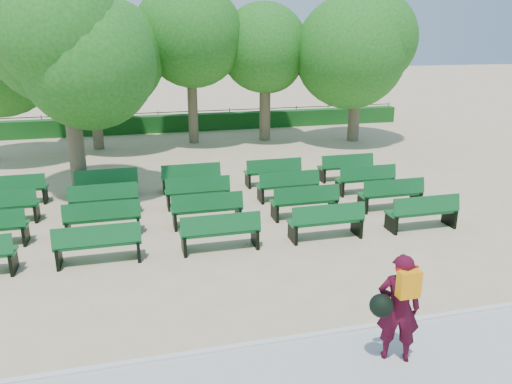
# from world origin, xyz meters

# --- Properties ---
(ground) EXTENTS (120.00, 120.00, 0.00)m
(ground) POSITION_xyz_m (0.00, 0.00, 0.00)
(ground) COLOR tan
(paving) EXTENTS (30.00, 2.20, 0.06)m
(paving) POSITION_xyz_m (0.00, -7.40, 0.03)
(paving) COLOR #B3B4AF
(paving) RESTS_ON ground
(curb) EXTENTS (30.00, 0.12, 0.10)m
(curb) POSITION_xyz_m (0.00, -6.25, 0.05)
(curb) COLOR silver
(curb) RESTS_ON ground
(hedge) EXTENTS (26.00, 0.70, 0.90)m
(hedge) POSITION_xyz_m (0.00, 14.00, 0.45)
(hedge) COLOR #144F18
(hedge) RESTS_ON ground
(fence) EXTENTS (26.00, 0.10, 1.02)m
(fence) POSITION_xyz_m (0.00, 14.40, 0.00)
(fence) COLOR black
(fence) RESTS_ON ground
(tree_line) EXTENTS (21.80, 6.80, 7.04)m
(tree_line) POSITION_xyz_m (0.00, 10.00, 0.00)
(tree_line) COLOR #236F1E
(tree_line) RESTS_ON ground
(bench_array) EXTENTS (2.02, 0.71, 1.26)m
(bench_array) POSITION_xyz_m (-0.63, 0.48, 0.10)
(bench_array) COLOR #0F5925
(bench_array) RESTS_ON ground
(tree_among) EXTENTS (4.78, 4.78, 6.77)m
(tree_among) POSITION_xyz_m (-4.30, 3.28, 4.59)
(tree_among) COLOR brown
(tree_among) RESTS_ON ground
(person) EXTENTS (0.95, 0.69, 1.89)m
(person) POSITION_xyz_m (1.39, -7.18, 1.03)
(person) COLOR #40091C
(person) RESTS_ON ground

